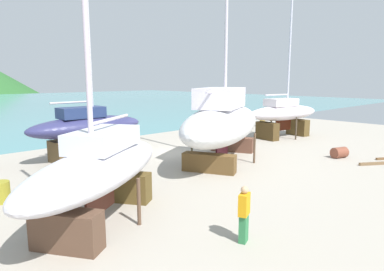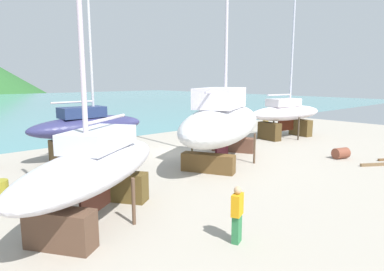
{
  "view_description": "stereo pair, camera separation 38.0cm",
  "coord_description": "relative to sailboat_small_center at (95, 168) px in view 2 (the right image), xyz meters",
  "views": [
    {
      "loc": [
        -12.89,
        -16.3,
        4.6
      ],
      "look_at": [
        -0.11,
        -2.71,
        1.45
      ],
      "focal_mm": 31.22,
      "sensor_mm": 36.0,
      "label": 1
    },
    {
      "loc": [
        -12.61,
        -16.56,
        4.6
      ],
      "look_at": [
        -0.11,
        -2.71,
        1.45
      ],
      "focal_mm": 31.22,
      "sensor_mm": 36.0,
      "label": 2
    }
  ],
  "objects": [
    {
      "name": "barrel_blue_faded",
      "position": [
        14.63,
        -1.54,
        -1.45
      ],
      "size": [
        1.04,
        0.88,
        0.64
      ],
      "primitive_type": "cylinder",
      "rotation": [
        1.57,
        0.0,
        4.39
      ],
      "color": "brown",
      "rests_on": "ground"
    },
    {
      "name": "barrel_tar_black",
      "position": [
        22.51,
        9.43,
        -1.3
      ],
      "size": [
        0.54,
        0.54,
        0.93
      ],
      "primitive_type": "cylinder",
      "rotation": [
        0.0,
        0.0,
        1.58
      ],
      "color": "olive",
      "rests_on": "ground"
    },
    {
      "name": "sailboat_far_slipway",
      "position": [
        9.06,
        2.8,
        0.45
      ],
      "size": [
        10.75,
        7.7,
        18.5
      ],
      "rotation": [
        0.0,
        0.0,
        0.47
      ],
      "color": "brown",
      "rests_on": "ground"
    },
    {
      "name": "timber_long_aft",
      "position": [
        22.5,
        5.69,
        -1.7
      ],
      "size": [
        0.62,
        1.84,
        0.14
      ],
      "primitive_type": "cube",
      "rotation": [
        0.0,
        0.0,
        1.79
      ],
      "color": "olive",
      "rests_on": "ground"
    },
    {
      "name": "ground_plane",
      "position": [
        7.94,
        0.95,
        -1.77
      ],
      "size": [
        48.91,
        48.91,
        0.0
      ],
      "primitive_type": "plane",
      "color": "#A59D8E"
    },
    {
      "name": "worker",
      "position": [
        2.23,
        -4.11,
        -0.91
      ],
      "size": [
        0.5,
        0.39,
        1.66
      ],
      "rotation": [
        0.0,
        0.0,
        5.1
      ],
      "color": "#2E7744",
      "rests_on": "ground"
    },
    {
      "name": "sailboat_large_starboard",
      "position": [
        18.46,
        4.66,
        0.14
      ],
      "size": [
        7.52,
        3.41,
        11.28
      ],
      "rotation": [
        0.0,
        0.0,
        -0.16
      ],
      "color": "brown",
      "rests_on": "ground"
    },
    {
      "name": "barrel_rust_mid",
      "position": [
        15.34,
        8.98,
        -1.48
      ],
      "size": [
        0.96,
        0.74,
        0.57
      ],
      "primitive_type": "cylinder",
      "rotation": [
        1.57,
        0.0,
        1.78
      ],
      "color": "maroon",
      "rests_on": "ground"
    },
    {
      "name": "sailboat_mid_port",
      "position": [
        3.73,
        8.47,
        0.08
      ],
      "size": [
        6.94,
        2.46,
        12.08
      ],
      "rotation": [
        0.0,
        0.0,
        0.01
      ],
      "color": "brown",
      "rests_on": "ground"
    },
    {
      "name": "sailboat_small_center",
      "position": [
        0.0,
        0.0,
        0.0
      ],
      "size": [
        7.67,
        6.27,
        10.75
      ],
      "rotation": [
        0.0,
        0.0,
        3.74
      ],
      "color": "brown",
      "rests_on": "ground"
    },
    {
      "name": "timber_long_fore",
      "position": [
        14.33,
        -3.54,
        -1.69
      ],
      "size": [
        1.54,
        1.07,
        0.15
      ],
      "primitive_type": "cube",
      "rotation": [
        0.0,
        0.0,
        2.57
      ],
      "color": "brown",
      "rests_on": "ground"
    }
  ]
}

